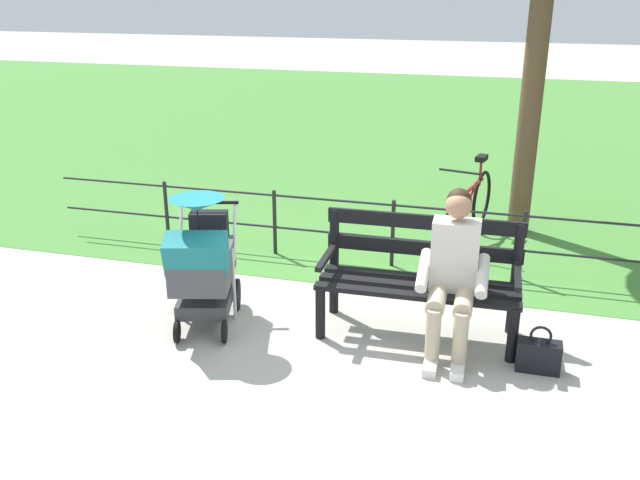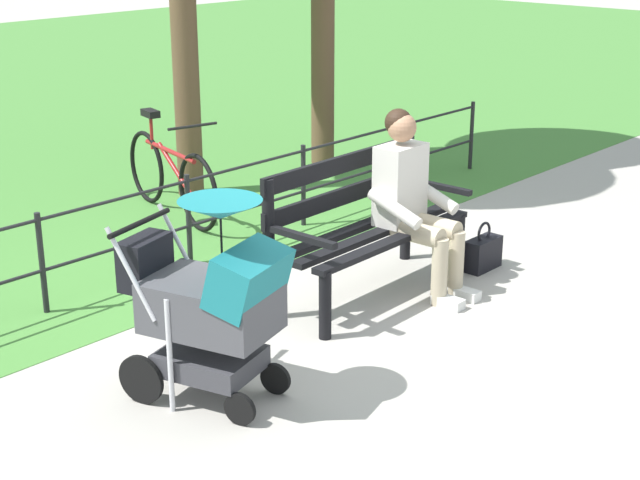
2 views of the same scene
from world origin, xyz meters
TOP-DOWN VIEW (x-y plane):
  - ground_plane at (0.00, 0.00)m, footprint 60.00×60.00m
  - park_bench at (-0.45, -0.12)m, footprint 1.61×0.64m
  - person_on_bench at (-0.72, 0.11)m, footprint 0.54×0.74m
  - stroller at (1.27, 0.29)m, footprint 0.71×0.98m
  - handbag at (-1.40, 0.27)m, footprint 0.32×0.14m
  - park_fence at (-0.27, -1.43)m, footprint 7.53×0.04m
  - bicycle at (-0.68, -2.47)m, footprint 0.52×1.63m

SIDE VIEW (x-z plane):
  - ground_plane at x=0.00m, z-range 0.00..0.00m
  - handbag at x=-1.40m, z-range -0.06..0.31m
  - bicycle at x=-0.68m, z-range -0.08..0.81m
  - park_fence at x=-0.27m, z-range 0.07..0.77m
  - park_bench at x=-0.45m, z-range 0.05..1.01m
  - stroller at x=1.27m, z-range 0.02..1.17m
  - person_on_bench at x=-0.72m, z-range 0.04..1.31m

